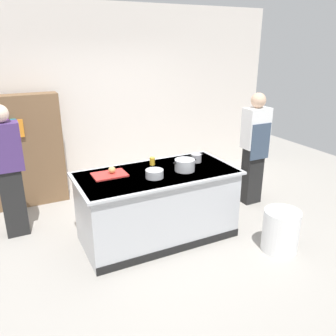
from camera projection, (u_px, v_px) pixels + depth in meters
name	position (u px, v px, depth m)	size (l,w,h in m)	color
ground_plane	(158.00, 236.00, 4.56)	(10.00, 10.00, 0.00)	#9E9991
back_wall	(104.00, 99.00, 5.81)	(6.40, 0.12, 3.00)	silver
counter_island	(157.00, 204.00, 4.40)	(1.98, 0.98, 0.90)	#B7BABF
cutting_board	(109.00, 175.00, 4.15)	(0.40, 0.28, 0.02)	red
onion	(112.00, 170.00, 4.15)	(0.09, 0.09, 0.09)	tan
stock_pot	(185.00, 165.00, 4.29)	(0.31, 0.25, 0.14)	#B7BABF
sauce_pan	(196.00, 158.00, 4.60)	(0.21, 0.14, 0.11)	#99999E
mixing_bowl	(154.00, 174.00, 4.07)	(0.21, 0.21, 0.10)	#B7BABF
juice_cup	(152.00, 161.00, 4.49)	(0.07, 0.07, 0.10)	yellow
trash_bin	(281.00, 231.00, 4.19)	(0.43, 0.43, 0.52)	white
person_chef	(254.00, 147.00, 5.24)	(0.38, 0.25, 1.72)	black
person_guest	(8.00, 169.00, 4.32)	(0.38, 0.24, 1.72)	black
bookshelf	(25.00, 152.00, 5.21)	(1.10, 0.31, 1.70)	brown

